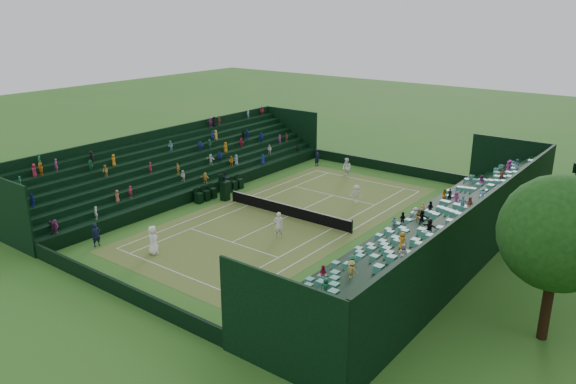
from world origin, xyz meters
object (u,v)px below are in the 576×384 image
player_near_west (153,240)px  player_far_east (356,194)px  tennis_net (288,210)px  player_near_east (279,225)px  umpire_chair (225,188)px  player_far_west (347,168)px

player_near_west → player_far_east: size_ratio=1.25×
tennis_net → player_near_east: bearing=-61.5°
player_near_east → tennis_net: bearing=-103.0°
umpire_chair → player_near_west: 11.39m
umpire_chair → player_far_west: bearing=68.9°
tennis_net → player_near_east: (2.06, -3.79, 0.45)m
umpire_chair → player_near_east: bearing=-22.9°
umpire_chair → player_far_west: umpire_chair is taller
player_near_east → player_far_east: (0.55, 9.67, -0.19)m
player_near_west → player_far_west: player_near_west is taller
tennis_net → player_near_west: size_ratio=5.91×
tennis_net → player_far_east: (2.61, 5.88, 0.26)m
tennis_net → umpire_chair: (-6.55, -0.16, 0.54)m
umpire_chair → player_far_west: (4.61, 11.91, -0.12)m
player_far_east → player_near_west: bearing=-136.3°
umpire_chair → player_near_west: size_ratio=1.26×
player_near_east → player_near_west: bearing=14.1°
umpire_chair → player_far_east: 10.98m
tennis_net → player_near_west: 11.29m
player_far_west → player_near_west: bearing=-77.3°
player_far_west → player_far_east: player_far_west is taller
player_near_west → player_far_west: bearing=-80.0°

